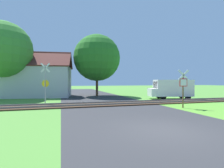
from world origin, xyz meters
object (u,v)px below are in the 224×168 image
at_px(house, 38,81).
at_px(tree_left, 3,50).
at_px(crossing_sign_far, 45,81).
at_px(mail_truck, 171,88).
at_px(stop_sign_near, 183,85).
at_px(tree_center, 97,58).

distance_m(house, tree_left, 5.42).
bearing_deg(crossing_sign_far, mail_truck, 21.34).
height_order(crossing_sign_far, house, house).
xyz_separation_m(house, mail_truck, (15.31, -7.47, -0.94)).
distance_m(stop_sign_near, tree_center, 14.19).
xyz_separation_m(crossing_sign_far, mail_truck, (13.76, 1.02, -0.82)).
relative_size(stop_sign_near, house, 0.32).
bearing_deg(stop_sign_near, house, -36.92).
xyz_separation_m(crossing_sign_far, tree_center, (6.26, 7.75, 3.33)).
relative_size(crossing_sign_far, tree_left, 0.41).
bearing_deg(tree_left, crossing_sign_far, -52.41).
bearing_deg(house, tree_left, -146.07).
bearing_deg(tree_center, crossing_sign_far, -128.91).
bearing_deg(tree_center, house, 174.63).
relative_size(crossing_sign_far, house, 0.40).
height_order(crossing_sign_far, mail_truck, crossing_sign_far).
bearing_deg(stop_sign_near, crossing_sign_far, -14.90).
xyz_separation_m(stop_sign_near, mail_truck, (3.43, 6.35, -0.49)).
xyz_separation_m(crossing_sign_far, house, (-1.55, 8.49, 0.12)).
relative_size(tree_left, mail_truck, 1.76).
bearing_deg(house, stop_sign_near, -41.46).
distance_m(tree_left, mail_truck, 20.29).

